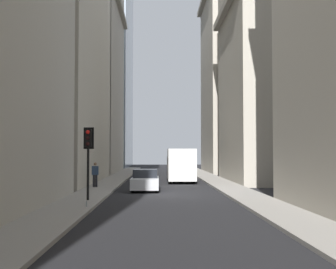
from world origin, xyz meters
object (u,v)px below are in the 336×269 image
(delivery_truck, at_px, (181,165))
(sedan_silver, at_px, (145,181))
(discarded_bottle, at_px, (86,204))
(pedestrian, at_px, (95,174))
(traffic_light_foreground, at_px, (88,147))

(delivery_truck, bearing_deg, sedan_silver, 162.05)
(sedan_silver, bearing_deg, discarded_bottle, 166.81)
(pedestrian, distance_m, discarded_bottle, 11.35)
(sedan_silver, relative_size, pedestrian, 2.51)
(delivery_truck, distance_m, pedestrian, 9.63)
(discarded_bottle, bearing_deg, pedestrian, 6.23)
(delivery_truck, distance_m, sedan_silver, 9.12)
(delivery_truck, xyz_separation_m, traffic_light_foreground, (-15.70, 5.49, 1.38))
(traffic_light_foreground, height_order, discarded_bottle, traffic_light_foreground)
(sedan_silver, distance_m, traffic_light_foreground, 7.86)
(delivery_truck, height_order, sedan_silver, delivery_truck)
(sedan_silver, xyz_separation_m, traffic_light_foreground, (-7.06, 2.69, 2.17))
(delivery_truck, height_order, traffic_light_foreground, traffic_light_foreground)
(delivery_truck, relative_size, traffic_light_foreground, 1.76)
(delivery_truck, xyz_separation_m, sedan_silver, (-8.64, 2.80, -0.80))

